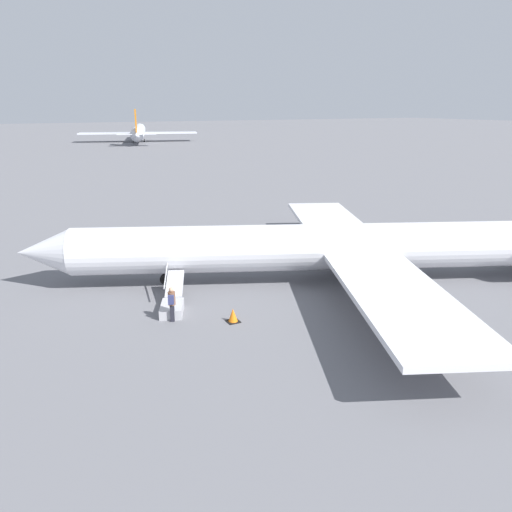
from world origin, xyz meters
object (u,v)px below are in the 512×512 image
object	(u,v)px
passenger	(172,302)
boarding_stairs	(173,303)
airplane_main	(349,246)
airplane_taxiing_distant	(139,132)

from	to	relation	value
passenger	boarding_stairs	bearing A→B (deg)	4.70
boarding_stairs	passenger	bearing A→B (deg)	-175.30
airplane_main	boarding_stairs	size ratio (longest dim) A/B	8.45
airplane_main	airplane_taxiing_distant	distance (m)	125.92
airplane_taxiing_distant	boarding_stairs	bearing A→B (deg)	-177.91
airplane_main	passenger	xyz separation A→B (m)	(11.21, 0.84, -1.13)
airplane_main	passenger	bearing A→B (deg)	27.87
boarding_stairs	passenger	size ratio (longest dim) A/B	2.35
boarding_stairs	passenger	world-z (taller)	boarding_stairs
airplane_main	boarding_stairs	distance (m)	10.92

